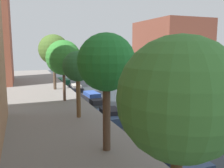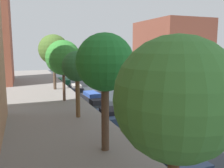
% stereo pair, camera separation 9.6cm
% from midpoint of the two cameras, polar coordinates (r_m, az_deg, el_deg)
% --- Properties ---
extents(ground_plane, '(84.00, 84.00, 0.00)m').
position_cam_midpoint_polar(ground_plane, '(21.38, 7.95, -6.25)').
color(ground_plane, '#232B30').
extents(low_block_right, '(10.00, 13.95, 9.70)m').
position_cam_midpoint_polar(low_block_right, '(49.57, 13.81, 8.84)').
color(low_block_right, brown).
rests_on(low_block_right, quay_right).
extents(street_tree_0, '(2.94, 2.94, 4.78)m').
position_cam_midpoint_polar(street_tree_0, '(5.70, 15.50, -3.49)').
color(street_tree_0, brown).
rests_on(street_tree_0, quay_left).
extents(street_tree_1, '(2.46, 2.46, 5.10)m').
position_cam_midpoint_polar(street_tree_1, '(10.05, -1.42, 4.93)').
color(street_tree_1, brown).
rests_on(street_tree_1, quay_left).
extents(street_tree_2, '(1.92, 1.92, 4.27)m').
position_cam_midpoint_polar(street_tree_2, '(15.26, -8.14, 4.01)').
color(street_tree_2, brown).
rests_on(street_tree_2, quay_left).
extents(street_tree_3, '(2.92, 2.92, 5.11)m').
position_cam_midpoint_polar(street_tree_3, '(20.42, -11.44, 6.15)').
color(street_tree_3, brown).
rests_on(street_tree_3, quay_left).
extents(street_tree_4, '(3.18, 3.18, 5.87)m').
position_cam_midpoint_polar(street_tree_4, '(26.31, -13.63, 7.95)').
color(street_tree_4, '#4E3B2C').
rests_on(street_tree_4, quay_left).
extents(parked_car, '(1.94, 4.83, 1.45)m').
position_cam_midpoint_polar(parked_car, '(40.38, 4.53, 3.12)').
color(parked_car, navy).
rests_on(parked_car, quay_right).
extents(moored_boat_left_1, '(1.66, 3.56, 0.53)m').
position_cam_midpoint_polar(moored_boat_left_1, '(12.41, 14.59, -16.43)').
color(moored_boat_left_1, '#33476B').
rests_on(moored_boat_left_1, ground_plane).
extents(moored_boat_left_2, '(1.73, 3.28, 0.93)m').
position_cam_midpoint_polar(moored_boat_left_2, '(18.09, -0.34, -7.62)').
color(moored_boat_left_2, '#33476B').
rests_on(moored_boat_left_2, ground_plane).
extents(moored_boat_left_3, '(1.58, 4.40, 0.87)m').
position_cam_midpoint_polar(moored_boat_left_3, '(24.94, -4.62, -3.19)').
color(moored_boat_left_3, '#232328').
rests_on(moored_boat_left_3, ground_plane).
extents(moored_boat_left_4, '(1.57, 4.46, 0.71)m').
position_cam_midpoint_polar(moored_boat_left_4, '(31.85, -8.48, -0.78)').
color(moored_boat_left_4, '#232328').
rests_on(moored_boat_left_4, ground_plane).
extents(moored_boat_left_5, '(1.31, 4.02, 0.69)m').
position_cam_midpoint_polar(moored_boat_left_5, '(38.04, -11.31, 0.74)').
color(moored_boat_left_5, '#195638').
rests_on(moored_boat_left_5, ground_plane).
extents(moored_boat_right_2, '(1.64, 3.63, 0.93)m').
position_cam_midpoint_polar(moored_boat_right_2, '(19.24, 23.74, -7.37)').
color(moored_boat_right_2, '#4C5156').
rests_on(moored_boat_right_2, ground_plane).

